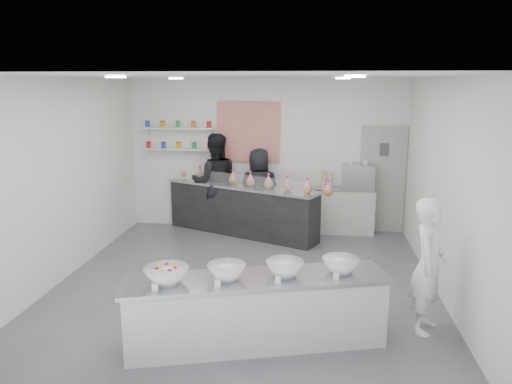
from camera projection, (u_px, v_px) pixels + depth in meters
The scene contains 26 objects.
floor at pixel (245, 284), 7.37m from camera, with size 6.00×6.00×0.00m, color #515156.
ceiling at pixel (244, 76), 6.72m from camera, with size 6.00×6.00×0.00m, color white.
back_wall at pixel (266, 155), 9.95m from camera, with size 5.50×5.50×0.00m, color white.
left_wall at pixel (61, 180), 7.37m from camera, with size 6.00×6.00×0.00m, color white.
right_wall at pixel (446, 190), 6.72m from camera, with size 6.00×6.00×0.00m, color white.
back_door at pixel (383, 180), 9.75m from camera, with size 0.88×0.04×2.10m, color #969693.
pattern_panel at pixel (248, 132), 9.87m from camera, with size 1.25×0.03×1.20m, color red.
jar_shelf_lower at pixel (179, 149), 10.04m from camera, with size 1.45×0.22×0.04m, color silver.
jar_shelf_upper at pixel (178, 128), 9.95m from camera, with size 1.45×0.22×0.04m, color silver.
preserve_jars at pixel (178, 135), 9.96m from camera, with size 1.45×0.10×0.56m, color red, non-canonical shape.
downlight_0 at pixel (116, 77), 5.92m from camera, with size 0.24×0.24×0.02m, color white.
downlight_1 at pixel (355, 77), 5.59m from camera, with size 0.24×0.24×0.02m, color white.
downlight_2 at pixel (176, 78), 8.44m from camera, with size 0.24×0.24×0.02m, color white.
downlight_3 at pixel (343, 78), 8.11m from camera, with size 0.24×0.24×0.02m, color white.
prep_counter at pixel (256, 311), 5.61m from camera, with size 2.95×0.67×0.81m, color beige.
back_bar at pixel (242, 210), 9.71m from camera, with size 3.16×0.58×0.98m, color black.
sneeze_guard at pixel (234, 181), 9.35m from camera, with size 3.11×0.01×0.27m, color white.
espresso_ledge at pixel (343, 211), 9.79m from camera, with size 1.21×0.39×0.90m, color beige.
espresso_machine at pixel (358, 177), 9.61m from camera, with size 0.60×0.42×0.46m, color #93969E.
cup_stacks at pixel (327, 179), 9.69m from camera, with size 0.24×0.24×0.34m, color #CDC486, non-canonical shape.
prep_bowls at pixel (256, 270), 5.50m from camera, with size 2.38×0.53×0.17m, color white, non-canonical shape.
label_cards at pixel (236, 293), 5.03m from camera, with size 2.01×0.04×0.07m, color white, non-canonical shape.
cookie_bags at pixel (242, 178), 9.57m from camera, with size 3.77×0.17×0.29m, color #CF6797, non-canonical shape.
woman_prep at pixel (429, 266), 5.84m from camera, with size 0.59×0.39×1.63m, color white.
staff_left at pixel (215, 182), 9.91m from camera, with size 0.94×0.74×1.94m, color black.
staff_right at pixel (259, 190), 9.84m from camera, with size 0.82×0.53×1.67m, color black.
Camera 1 is at (0.98, -6.83, 2.92)m, focal length 35.00 mm.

